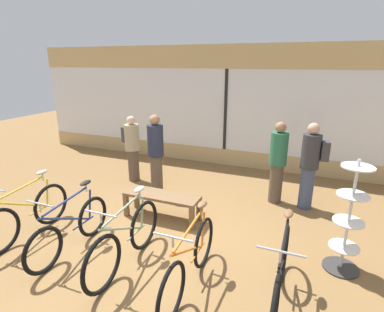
% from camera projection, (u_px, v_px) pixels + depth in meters
% --- Properties ---
extents(ground_plane, '(24.00, 24.00, 0.00)m').
position_uv_depth(ground_plane, '(149.00, 245.00, 4.73)').
color(ground_plane, olive).
extents(shop_back_wall, '(12.00, 0.08, 3.20)m').
position_uv_depth(shop_back_wall, '(226.00, 106.00, 7.98)').
color(shop_back_wall, tan).
rests_on(shop_back_wall, ground_plane).
extents(bicycle_far_left, '(0.46, 1.71, 1.04)m').
position_uv_depth(bicycle_far_left, '(27.00, 215.00, 4.87)').
color(bicycle_far_left, black).
rests_on(bicycle_far_left, ground_plane).
extents(bicycle_left, '(0.46, 1.67, 1.01)m').
position_uv_depth(bicycle_left, '(71.00, 229.00, 4.50)').
color(bicycle_left, black).
rests_on(bicycle_left, ground_plane).
extents(bicycle_center, '(0.46, 1.76, 1.06)m').
position_uv_depth(bicycle_center, '(126.00, 240.00, 4.15)').
color(bicycle_center, black).
rests_on(bicycle_center, ground_plane).
extents(bicycle_right, '(0.46, 1.74, 1.03)m').
position_uv_depth(bicycle_right, '(190.00, 261.00, 3.73)').
color(bicycle_right, black).
rests_on(bicycle_right, ground_plane).
extents(bicycle_far_right, '(0.46, 1.78, 1.05)m').
position_uv_depth(bicycle_far_right, '(280.00, 276.00, 3.46)').
color(bicycle_far_right, black).
rests_on(bicycle_far_right, ground_plane).
extents(accessory_rack, '(0.48, 0.48, 1.61)m').
position_uv_depth(accessory_rack, '(348.00, 226.00, 4.00)').
color(accessory_rack, '#333333').
rests_on(accessory_rack, ground_plane).
extents(display_bench, '(1.40, 0.44, 0.47)m').
position_uv_depth(display_bench, '(162.00, 199.00, 5.45)').
color(display_bench, brown).
rests_on(display_bench, ground_plane).
extents(customer_near_rack, '(0.46, 0.46, 1.73)m').
position_uv_depth(customer_near_rack, '(156.00, 153.00, 6.40)').
color(customer_near_rack, brown).
rests_on(customer_near_rack, ground_plane).
extents(customer_by_window, '(0.51, 0.38, 1.71)m').
position_uv_depth(customer_by_window, '(310.00, 164.00, 5.67)').
color(customer_by_window, '#424C6B').
rests_on(customer_by_window, ground_plane).
extents(customer_mid_floor, '(0.56, 0.48, 1.58)m').
position_uv_depth(customer_mid_floor, '(132.00, 146.00, 7.09)').
color(customer_mid_floor, brown).
rests_on(customer_mid_floor, ground_plane).
extents(customer_near_bench, '(0.38, 0.38, 1.68)m').
position_uv_depth(customer_near_bench, '(278.00, 161.00, 5.95)').
color(customer_near_bench, brown).
rests_on(customer_near_bench, ground_plane).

